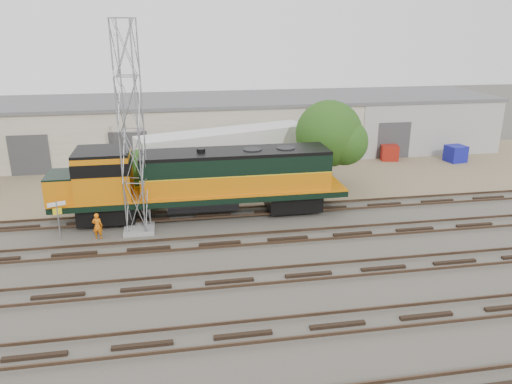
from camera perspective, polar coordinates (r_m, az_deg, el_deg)
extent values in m
plane|color=#47423A|center=(27.51, -3.82, -7.29)|extent=(140.00, 140.00, 0.00)
cube|color=#726047|center=(41.47, -6.11, 1.75)|extent=(80.00, 16.00, 0.02)
cube|color=black|center=(21.03, -1.47, -16.01)|extent=(80.00, 2.40, 0.14)
cube|color=#4C3828|center=(20.35, -1.15, -16.88)|extent=(80.00, 0.08, 0.14)
cube|color=#4C3828|center=(21.57, -1.78, -14.59)|extent=(80.00, 0.08, 0.14)
cube|color=black|center=(24.83, -3.05, -10.15)|extent=(80.00, 2.40, 0.14)
cube|color=#4C3828|center=(24.11, -2.83, -10.71)|extent=(80.00, 0.08, 0.14)
cube|color=#4C3828|center=(25.42, -3.26, -9.07)|extent=(80.00, 0.08, 0.14)
cube|color=black|center=(28.83, -4.15, -5.87)|extent=(80.00, 2.40, 0.14)
cube|color=#4C3828|center=(28.10, -4.00, -6.24)|extent=(80.00, 0.08, 0.14)
cube|color=#4C3828|center=(29.46, -4.31, -5.03)|extent=(80.00, 0.08, 0.14)
cube|color=black|center=(32.96, -4.98, -2.65)|extent=(80.00, 2.40, 0.14)
cube|color=#4C3828|center=(32.21, -4.86, -2.90)|extent=(80.00, 0.08, 0.14)
cube|color=#4C3828|center=(33.61, -5.10, -1.97)|extent=(80.00, 0.08, 0.14)
cube|color=beige|center=(48.62, -6.90, 7.28)|extent=(58.00, 10.00, 5.00)
cube|color=#59595B|center=(48.16, -7.03, 10.37)|extent=(58.40, 10.40, 0.30)
cube|color=#999993|center=(50.01, 19.70, 6.64)|extent=(14.00, 0.10, 5.00)
cube|color=#333335|center=(45.28, -24.47, 3.83)|extent=(3.20, 0.12, 3.40)
cube|color=#333335|center=(43.93, -14.32, 4.53)|extent=(3.20, 0.12, 3.40)
cube|color=#333335|center=(44.01, -3.86, 5.10)|extent=(3.20, 0.12, 3.40)
cube|color=#333335|center=(45.53, 6.24, 5.49)|extent=(3.20, 0.12, 3.40)
cube|color=#333335|center=(48.34, 15.44, 5.70)|extent=(3.20, 0.12, 3.40)
cube|color=black|center=(32.86, -16.59, -2.05)|extent=(3.50, 2.62, 1.09)
cube|color=black|center=(33.54, 4.20, -0.87)|extent=(3.50, 2.62, 1.09)
cube|color=black|center=(32.41, -6.13, -0.26)|extent=(18.57, 3.28, 0.38)
cylinder|color=black|center=(32.63, -6.09, -1.39)|extent=(4.59, 1.20, 1.20)
cube|color=#C56A09|center=(32.34, -2.32, 1.38)|extent=(12.02, 2.84, 1.31)
cube|color=black|center=(32.00, -2.35, 3.43)|extent=(12.02, 2.84, 1.09)
cube|color=black|center=(31.84, -2.36, 4.57)|extent=(12.02, 2.84, 0.22)
cube|color=#C56A09|center=(32.13, -16.98, 1.87)|extent=(3.28, 3.28, 2.84)
cube|color=black|center=(31.75, -17.24, 4.47)|extent=(3.28, 3.28, 0.17)
cube|color=#C56A09|center=(32.74, -21.23, 0.50)|extent=(1.75, 2.62, 1.53)
cube|color=gray|center=(31.37, -13.18, -4.19)|extent=(1.82, 1.82, 0.20)
cylinder|color=gray|center=(30.16, -15.06, 7.03)|extent=(0.09, 0.09, 12.13)
cylinder|color=gray|center=(30.08, -12.93, 7.17)|extent=(0.09, 0.09, 12.13)
cylinder|color=gray|center=(29.07, -15.22, 6.60)|extent=(0.09, 0.09, 12.13)
cylinder|color=gray|center=(28.99, -13.02, 6.74)|extent=(0.09, 0.09, 12.13)
cylinder|color=gray|center=(31.02, -21.63, -3.11)|extent=(0.08, 0.08, 2.42)
cube|color=white|center=(30.67, -21.86, -1.29)|extent=(0.95, 0.38, 0.24)
cube|color=yellow|center=(30.81, -21.77, -2.06)|extent=(0.48, 0.21, 0.39)
imported|color=orange|center=(30.65, -17.67, -3.73)|extent=(0.63, 0.46, 1.61)
cube|color=silver|center=(39.01, -3.47, 5.00)|extent=(13.91, 7.03, 2.86)
cube|color=black|center=(42.10, 3.25, 2.83)|extent=(3.25, 3.32, 1.06)
cube|color=black|center=(36.77, -10.15, 0.44)|extent=(0.16, 0.16, 1.38)
cube|color=black|center=(38.69, -11.18, 1.30)|extent=(0.16, 0.16, 1.38)
cube|color=#151992|center=(49.12, 21.85, 4.09)|extent=(1.81, 1.73, 1.50)
cube|color=maroon|center=(47.77, 14.98, 4.36)|extent=(1.77, 1.70, 1.40)
cylinder|color=#382619|center=(36.16, -12.99, -0.92)|extent=(0.28, 0.28, 0.37)
sphere|color=#214C15|center=(35.67, -13.18, 1.50)|extent=(4.04, 4.04, 4.04)
sphere|color=#214C15|center=(35.17, -11.86, 0.66)|extent=(2.83, 2.83, 2.83)
cylinder|color=#382619|center=(38.56, 8.11, 2.28)|extent=(0.29, 0.29, 2.49)
sphere|color=#214C15|center=(37.83, 8.32, 6.62)|extent=(4.98, 4.98, 4.98)
sphere|color=#214C15|center=(37.57, 10.08, 5.66)|extent=(3.48, 3.48, 3.48)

